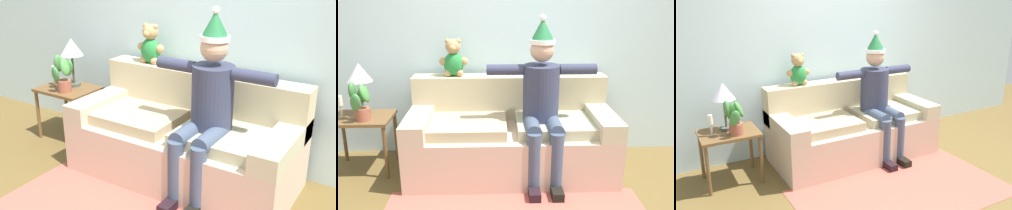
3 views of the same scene
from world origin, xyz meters
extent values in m
cube|color=silver|center=(0.00, 1.55, 1.35)|extent=(7.00, 0.10, 2.70)
cube|color=#C6AB95|center=(0.00, 0.96, 0.23)|extent=(1.97, 0.91, 0.46)
cube|color=#C5B38D|center=(0.00, 1.30, 0.68)|extent=(1.97, 0.24, 0.44)
cube|color=#BEAC93|center=(-0.88, 0.96, 0.55)|extent=(0.22, 0.91, 0.17)
cube|color=#BBB593|center=(0.88, 0.96, 0.55)|extent=(0.22, 0.91, 0.17)
cube|color=tan|center=(-0.44, 0.91, 0.51)|extent=(0.79, 0.64, 0.10)
cube|color=#B1AE8D|center=(0.44, 0.91, 0.51)|extent=(0.79, 0.64, 0.10)
cylinder|color=#31354E|center=(0.28, 0.94, 0.82)|extent=(0.34, 0.34, 0.52)
sphere|color=tan|center=(0.28, 0.94, 1.22)|extent=(0.22, 0.22, 0.22)
cylinder|color=white|center=(0.28, 0.94, 1.30)|extent=(0.23, 0.23, 0.04)
cone|color=#226A3A|center=(0.28, 0.94, 1.41)|extent=(0.21, 0.21, 0.20)
sphere|color=white|center=(0.28, 0.94, 1.51)|extent=(0.06, 0.06, 0.06)
cylinder|color=#404D65|center=(0.18, 0.74, 0.56)|extent=(0.14, 0.40, 0.14)
cylinder|color=#404D65|center=(0.18, 0.54, 0.28)|extent=(0.13, 0.13, 0.56)
cube|color=black|center=(0.18, 0.46, 0.04)|extent=(0.10, 0.24, 0.08)
cylinder|color=#404D65|center=(0.38, 0.74, 0.56)|extent=(0.14, 0.40, 0.14)
cylinder|color=#404D65|center=(0.38, 0.54, 0.28)|extent=(0.13, 0.13, 0.56)
cylinder|color=#31354E|center=(-0.06, 0.94, 1.04)|extent=(0.34, 0.10, 0.10)
cylinder|color=#31354E|center=(0.62, 0.94, 1.04)|extent=(0.34, 0.10, 0.10)
ellipsoid|color=#26803A|center=(-0.56, 1.30, 1.03)|extent=(0.20, 0.16, 0.24)
sphere|color=tan|center=(-0.56, 1.30, 1.21)|extent=(0.15, 0.15, 0.15)
sphere|color=tan|center=(-0.56, 1.24, 1.20)|extent=(0.07, 0.07, 0.07)
sphere|color=tan|center=(-0.62, 1.30, 1.26)|extent=(0.05, 0.05, 0.05)
sphere|color=tan|center=(-0.51, 1.30, 1.26)|extent=(0.05, 0.05, 0.05)
sphere|color=tan|center=(-0.67, 1.30, 1.06)|extent=(0.08, 0.08, 0.08)
sphere|color=tan|center=(-0.62, 1.27, 0.94)|extent=(0.08, 0.08, 0.08)
sphere|color=tan|center=(-0.46, 1.30, 1.06)|extent=(0.08, 0.08, 0.08)
sphere|color=tan|center=(-0.50, 1.27, 0.94)|extent=(0.08, 0.08, 0.08)
cube|color=brown|center=(-1.47, 1.06, 0.55)|extent=(0.60, 0.47, 0.03)
cylinder|color=brown|center=(-1.74, 0.85, 0.27)|extent=(0.04, 0.04, 0.53)
cylinder|color=brown|center=(-1.20, 0.85, 0.27)|extent=(0.04, 0.04, 0.53)
cylinder|color=brown|center=(-1.74, 1.26, 0.27)|extent=(0.04, 0.04, 0.53)
cylinder|color=brown|center=(-1.20, 1.26, 0.27)|extent=(0.04, 0.04, 0.53)
cylinder|color=#495148|center=(-1.47, 1.15, 0.58)|extent=(0.14, 0.14, 0.03)
cylinder|color=#4A4E3B|center=(-1.47, 1.15, 0.74)|extent=(0.02, 0.02, 0.30)
cone|color=silver|center=(-1.47, 1.15, 0.98)|extent=(0.24, 0.24, 0.18)
cylinder|color=#9A533F|center=(-1.40, 0.95, 0.62)|extent=(0.14, 0.14, 0.12)
ellipsoid|color=#42813D|center=(-1.36, 0.94, 0.83)|extent=(0.14, 0.13, 0.19)
ellipsoid|color=#3E853A|center=(-1.42, 1.04, 0.79)|extent=(0.16, 0.08, 0.21)
ellipsoid|color=#457F40|center=(-1.48, 0.97, 0.85)|extent=(0.08, 0.13, 0.19)
ellipsoid|color=#418748|center=(-1.43, 0.87, 0.76)|extent=(0.15, 0.13, 0.21)
cylinder|color=beige|center=(-1.63, 1.04, 0.62)|extent=(0.02, 0.02, 0.12)
cylinder|color=white|center=(-1.63, 1.04, 0.73)|extent=(0.04, 0.04, 0.10)
camera|label=1|loc=(1.67, -1.91, 1.93)|focal=44.55mm
camera|label=2|loc=(-0.17, -2.44, 1.76)|focal=39.99mm
camera|label=3|loc=(-2.12, -2.60, 1.95)|focal=38.56mm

